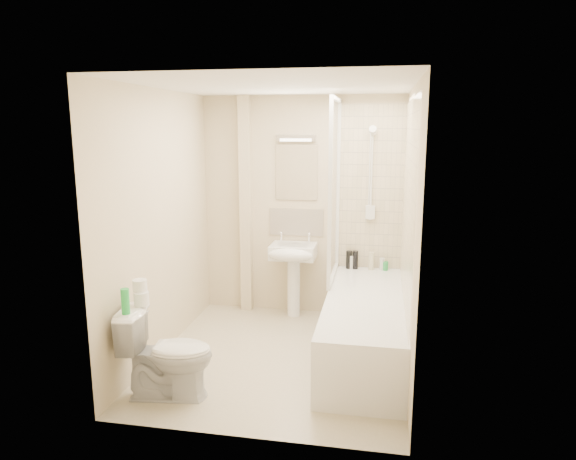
# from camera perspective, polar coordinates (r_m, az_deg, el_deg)

# --- Properties ---
(floor) EXTENTS (2.50, 2.50, 0.00)m
(floor) POSITION_cam_1_polar(r_m,az_deg,el_deg) (4.83, -0.91, -13.96)
(floor) COLOR beige
(floor) RESTS_ON ground
(wall_back) EXTENTS (2.20, 0.02, 2.40)m
(wall_back) POSITION_cam_1_polar(r_m,az_deg,el_deg) (5.66, 1.53, 2.58)
(wall_back) COLOR beige
(wall_back) RESTS_ON ground
(wall_left) EXTENTS (0.02, 2.50, 2.40)m
(wall_left) POSITION_cam_1_polar(r_m,az_deg,el_deg) (4.78, -13.99, 0.60)
(wall_left) COLOR beige
(wall_left) RESTS_ON ground
(wall_right) EXTENTS (0.02, 2.50, 2.40)m
(wall_right) POSITION_cam_1_polar(r_m,az_deg,el_deg) (4.37, 13.33, -0.37)
(wall_right) COLOR beige
(wall_right) RESTS_ON ground
(ceiling) EXTENTS (2.20, 2.50, 0.02)m
(ceiling) POSITION_cam_1_polar(r_m,az_deg,el_deg) (4.38, -1.01, 15.75)
(ceiling) COLOR white
(ceiling) RESTS_ON wall_back
(tile_back) EXTENTS (0.70, 0.01, 1.75)m
(tile_back) POSITION_cam_1_polar(r_m,az_deg,el_deg) (5.55, 9.22, 4.60)
(tile_back) COLOR beige
(tile_back) RESTS_ON wall_back
(tile_right) EXTENTS (0.01, 2.10, 1.75)m
(tile_right) POSITION_cam_1_polar(r_m,az_deg,el_deg) (4.53, 13.19, 2.93)
(tile_right) COLOR beige
(tile_right) RESTS_ON wall_right
(pipe_boxing) EXTENTS (0.12, 0.12, 2.40)m
(pipe_boxing) POSITION_cam_1_polar(r_m,az_deg,el_deg) (5.73, -4.70, 2.65)
(pipe_boxing) COLOR beige
(pipe_boxing) RESTS_ON ground
(splashback) EXTENTS (0.60, 0.02, 0.30)m
(splashback) POSITION_cam_1_polar(r_m,az_deg,el_deg) (5.69, 0.93, 0.88)
(splashback) COLOR beige
(splashback) RESTS_ON wall_back
(mirror) EXTENTS (0.46, 0.01, 0.60)m
(mirror) POSITION_cam_1_polar(r_m,az_deg,el_deg) (5.61, 0.94, 6.41)
(mirror) COLOR white
(mirror) RESTS_ON wall_back
(strip_light) EXTENTS (0.42, 0.07, 0.07)m
(strip_light) POSITION_cam_1_polar(r_m,az_deg,el_deg) (5.57, 0.92, 10.18)
(strip_light) COLOR silver
(strip_light) RESTS_ON wall_back
(bathtub) EXTENTS (0.70, 2.10, 0.55)m
(bathtub) POSITION_cam_1_polar(r_m,az_deg,el_deg) (4.82, 8.48, -10.40)
(bathtub) COLOR white
(bathtub) RESTS_ON ground
(shower_screen) EXTENTS (0.04, 0.92, 1.80)m
(shower_screen) POSITION_cam_1_polar(r_m,az_deg,el_deg) (5.13, 5.19, 4.44)
(shower_screen) COLOR white
(shower_screen) RESTS_ON bathtub
(shower_fixture) EXTENTS (0.10, 0.16, 0.99)m
(shower_fixture) POSITION_cam_1_polar(r_m,az_deg,el_deg) (5.50, 9.23, 5.80)
(shower_fixture) COLOR white
(shower_fixture) RESTS_ON wall_back
(pedestal_sink) EXTENTS (0.48, 0.46, 0.93)m
(pedestal_sink) POSITION_cam_1_polar(r_m,az_deg,el_deg) (5.55, 0.53, -3.35)
(pedestal_sink) COLOR white
(pedestal_sink) RESTS_ON ground
(bottle_black_a) EXTENTS (0.07, 0.07, 0.20)m
(bottle_black_a) POSITION_cam_1_polar(r_m,az_deg,el_deg) (5.63, 6.81, -3.30)
(bottle_black_a) COLOR black
(bottle_black_a) RESTS_ON bathtub
(bottle_white_a) EXTENTS (0.06, 0.06, 0.15)m
(bottle_white_a) POSITION_cam_1_polar(r_m,az_deg,el_deg) (5.63, 6.98, -3.55)
(bottle_white_a) COLOR silver
(bottle_white_a) RESTS_ON bathtub
(bottle_black_b) EXTENTS (0.06, 0.06, 0.20)m
(bottle_black_b) POSITION_cam_1_polar(r_m,az_deg,el_deg) (5.62, 7.49, -3.31)
(bottle_black_b) COLOR black
(bottle_black_b) RESTS_ON bathtub
(bottle_cream) EXTENTS (0.06, 0.06, 0.19)m
(bottle_cream) POSITION_cam_1_polar(r_m,az_deg,el_deg) (5.62, 9.24, -3.41)
(bottle_cream) COLOR beige
(bottle_cream) RESTS_ON bathtub
(bottle_white_b) EXTENTS (0.05, 0.05, 0.13)m
(bottle_white_b) POSITION_cam_1_polar(r_m,az_deg,el_deg) (5.63, 10.40, -3.74)
(bottle_white_b) COLOR silver
(bottle_white_b) RESTS_ON bathtub
(bottle_green) EXTENTS (0.07, 0.07, 0.09)m
(bottle_green) POSITION_cam_1_polar(r_m,az_deg,el_deg) (5.63, 10.74, -3.94)
(bottle_green) COLOR green
(bottle_green) RESTS_ON bathtub
(toilet) EXTENTS (0.57, 0.80, 0.71)m
(toilet) POSITION_cam_1_polar(r_m,az_deg,el_deg) (4.17, -13.25, -13.19)
(toilet) COLOR white
(toilet) RESTS_ON ground
(toilet_roll_lower) EXTENTS (0.12, 0.12, 0.11)m
(toilet_roll_lower) POSITION_cam_1_polar(r_m,az_deg,el_deg) (4.16, -15.97, -7.35)
(toilet_roll_lower) COLOR white
(toilet_roll_lower) RESTS_ON toilet
(toilet_roll_upper) EXTENTS (0.11, 0.11, 0.09)m
(toilet_roll_upper) POSITION_cam_1_polar(r_m,az_deg,el_deg) (4.16, -16.14, -5.94)
(toilet_roll_upper) COLOR white
(toilet_roll_upper) RESTS_ON toilet_roll_lower
(green_bottle) EXTENTS (0.06, 0.06, 0.19)m
(green_bottle) POSITION_cam_1_polar(r_m,az_deg,el_deg) (4.00, -17.63, -7.57)
(green_bottle) COLOR green
(green_bottle) RESTS_ON toilet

